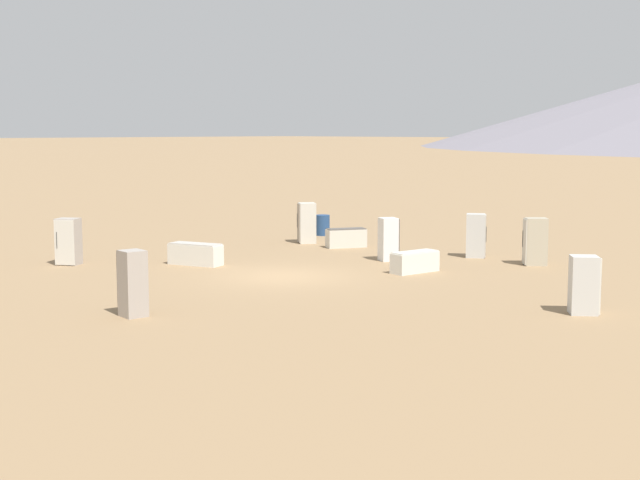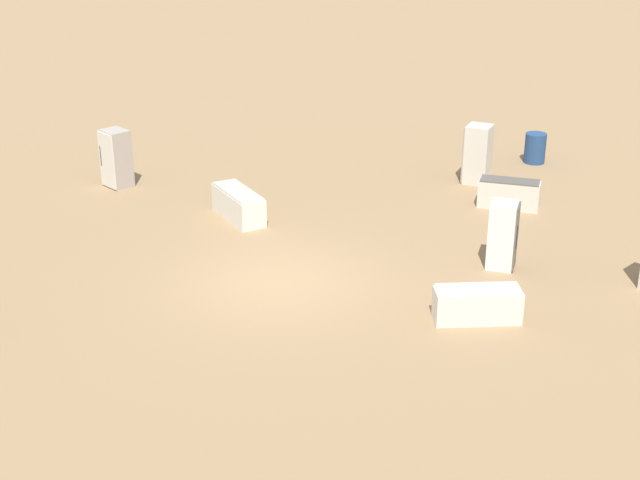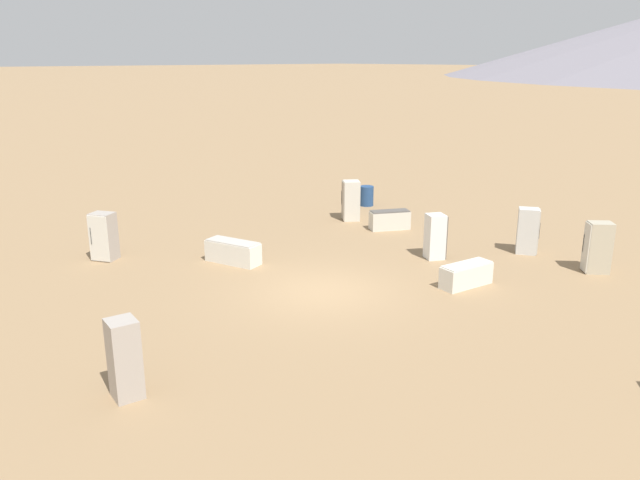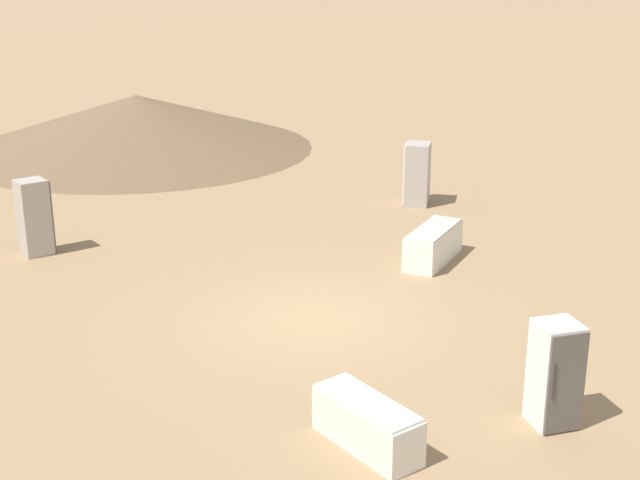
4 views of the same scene
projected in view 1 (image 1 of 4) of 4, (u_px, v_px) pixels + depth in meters
The scene contains 12 objects.
ground_plane at pixel (283, 276), 28.66m from camera, with size 1000.00×1000.00×0.00m, color #937551.
discarded_fridge_0 at pixel (346, 238), 35.73m from camera, with size 1.30×1.67×0.77m.
discarded_fridge_1 at pixel (535, 242), 30.94m from camera, with size 0.94×0.93×1.65m.
discarded_fridge_2 at pixel (415, 262), 29.42m from camera, with size 0.87×1.79×0.71m.
discarded_fridge_3 at pixel (133, 283), 22.40m from camera, with size 0.72×0.65×1.69m.
discarded_fridge_4 at pixel (307, 223), 37.06m from camera, with size 0.96×0.97×1.68m.
discarded_fridge_5 at pixel (68, 242), 31.06m from camera, with size 0.96×0.92×1.63m.
discarded_fridge_6 at pixel (476, 236), 32.84m from camera, with size 0.90×0.85×1.62m.
discarded_fridge_7 at pixel (196, 254), 31.09m from camera, with size 2.02×1.19×0.76m.
discarded_fridge_8 at pixel (389, 239), 32.02m from camera, with size 0.82×0.83×1.55m.
discarded_fridge_9 at pixel (584, 285), 22.71m from camera, with size 0.93×0.91×1.50m.
rusty_barrel at pixel (323, 225), 39.81m from camera, with size 0.64×0.64×0.92m.
Camera 1 is at (20.05, -20.00, 4.67)m, focal length 50.00 mm.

